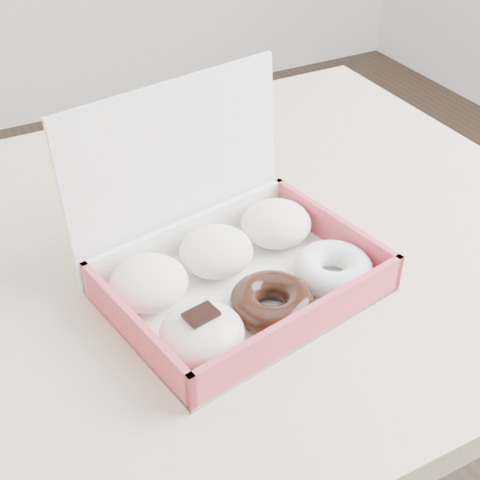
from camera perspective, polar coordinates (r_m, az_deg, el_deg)
name	(u,v)px	position (r m, az deg, el deg)	size (l,w,h in m)	color
table	(136,308)	(0.89, -8.84, -5.73)	(1.20, 0.80, 0.75)	tan
donut_box	(231,264)	(0.77, -0.76, -2.03)	(0.34, 0.30, 0.22)	white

